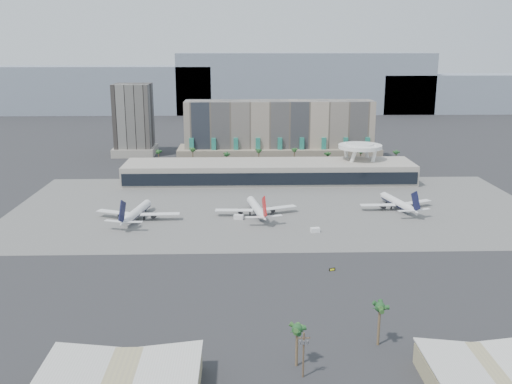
{
  "coord_description": "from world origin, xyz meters",
  "views": [
    {
      "loc": [
        -17.03,
        -219.83,
        79.15
      ],
      "look_at": [
        -9.74,
        40.0,
        11.92
      ],
      "focal_mm": 40.0,
      "sensor_mm": 36.0,
      "label": 1
    }
  ],
  "objects_px": {
    "airliner_left": "(137,212)",
    "taxiway_sign": "(332,269)",
    "airliner_centre": "(257,208)",
    "airliner_right": "(398,203)",
    "service_vehicle_a": "(239,217)",
    "utility_pole": "(304,351)",
    "service_vehicle_b": "(315,230)"
  },
  "relations": [
    {
      "from": "airliner_centre",
      "to": "service_vehicle_b",
      "type": "relative_size",
      "value": 10.39
    },
    {
      "from": "utility_pole",
      "to": "service_vehicle_a",
      "type": "xyz_separation_m",
      "value": [
        -16.0,
        131.38,
        -6.05
      ]
    },
    {
      "from": "service_vehicle_a",
      "to": "service_vehicle_b",
      "type": "relative_size",
      "value": 1.13
    },
    {
      "from": "service_vehicle_a",
      "to": "taxiway_sign",
      "type": "relative_size",
      "value": 1.92
    },
    {
      "from": "airliner_right",
      "to": "taxiway_sign",
      "type": "bearing_deg",
      "value": -133.01
    },
    {
      "from": "airliner_right",
      "to": "taxiway_sign",
      "type": "height_order",
      "value": "airliner_right"
    },
    {
      "from": "service_vehicle_a",
      "to": "taxiway_sign",
      "type": "distance_m",
      "value": 72.25
    },
    {
      "from": "airliner_centre",
      "to": "airliner_right",
      "type": "distance_m",
      "value": 70.56
    },
    {
      "from": "airliner_centre",
      "to": "airliner_right",
      "type": "relative_size",
      "value": 1.05
    },
    {
      "from": "airliner_left",
      "to": "service_vehicle_a",
      "type": "relative_size",
      "value": 9.27
    },
    {
      "from": "service_vehicle_a",
      "to": "airliner_centre",
      "type": "bearing_deg",
      "value": 49.04
    },
    {
      "from": "airliner_centre",
      "to": "airliner_right",
      "type": "bearing_deg",
      "value": -3.1
    },
    {
      "from": "utility_pole",
      "to": "airliner_left",
      "type": "relative_size",
      "value": 0.29
    },
    {
      "from": "utility_pole",
      "to": "service_vehicle_a",
      "type": "height_order",
      "value": "utility_pole"
    },
    {
      "from": "airliner_centre",
      "to": "taxiway_sign",
      "type": "bearing_deg",
      "value": -79.85
    },
    {
      "from": "airliner_right",
      "to": "airliner_left",
      "type": "bearing_deg",
      "value": 173.04
    },
    {
      "from": "service_vehicle_a",
      "to": "service_vehicle_b",
      "type": "height_order",
      "value": "service_vehicle_a"
    },
    {
      "from": "airliner_left",
      "to": "service_vehicle_a",
      "type": "distance_m",
      "value": 47.57
    },
    {
      "from": "taxiway_sign",
      "to": "utility_pole",
      "type": "bearing_deg",
      "value": -122.64
    },
    {
      "from": "airliner_left",
      "to": "service_vehicle_b",
      "type": "distance_m",
      "value": 83.48
    },
    {
      "from": "service_vehicle_b",
      "to": "airliner_left",
      "type": "bearing_deg",
      "value": 156.69
    },
    {
      "from": "airliner_right",
      "to": "service_vehicle_a",
      "type": "relative_size",
      "value": 8.7
    },
    {
      "from": "service_vehicle_a",
      "to": "service_vehicle_b",
      "type": "distance_m",
      "value": 38.88
    },
    {
      "from": "airliner_centre",
      "to": "service_vehicle_a",
      "type": "bearing_deg",
      "value": -154.17
    },
    {
      "from": "airliner_left",
      "to": "airliner_right",
      "type": "xyz_separation_m",
      "value": [
        126.25,
        13.62,
        -0.19
      ]
    },
    {
      "from": "airliner_left",
      "to": "taxiway_sign",
      "type": "distance_m",
      "value": 103.84
    },
    {
      "from": "airliner_right",
      "to": "service_vehicle_b",
      "type": "height_order",
      "value": "airliner_right"
    },
    {
      "from": "utility_pole",
      "to": "airliner_left",
      "type": "xyz_separation_m",
      "value": [
        -63.49,
        132.01,
        -3.51
      ]
    },
    {
      "from": "airliner_right",
      "to": "utility_pole",
      "type": "bearing_deg",
      "value": -126.43
    },
    {
      "from": "utility_pole",
      "to": "airliner_right",
      "type": "height_order",
      "value": "airliner_right"
    },
    {
      "from": "airliner_left",
      "to": "airliner_centre",
      "type": "bearing_deg",
      "value": 15.42
    },
    {
      "from": "utility_pole",
      "to": "airliner_left",
      "type": "height_order",
      "value": "airliner_left"
    }
  ]
}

